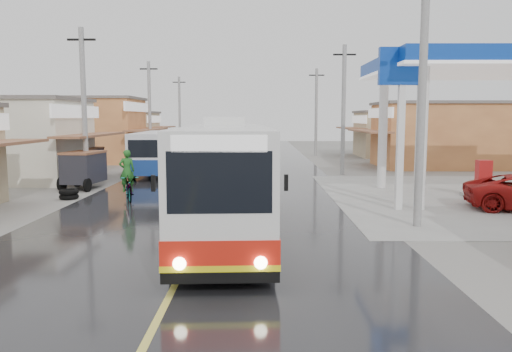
# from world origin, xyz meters

# --- Properties ---
(ground) EXTENTS (120.00, 120.00, 0.00)m
(ground) POSITION_xyz_m (0.00, 0.00, 0.00)
(ground) COLOR slate
(ground) RESTS_ON ground
(road) EXTENTS (12.00, 90.00, 0.02)m
(road) POSITION_xyz_m (0.00, 15.00, 0.01)
(road) COLOR black
(road) RESTS_ON ground
(centre_line) EXTENTS (0.15, 90.00, 0.01)m
(centre_line) POSITION_xyz_m (0.00, 15.00, 0.02)
(centre_line) COLOR #D8CC4C
(centre_line) RESTS_ON road
(shopfronts_left) EXTENTS (11.00, 44.00, 5.20)m
(shopfronts_left) POSITION_xyz_m (-13.00, 18.00, 0.00)
(shopfronts_left) COLOR tan
(shopfronts_left) RESTS_ON ground
(shopfronts_right) EXTENTS (11.00, 44.00, 4.80)m
(shopfronts_right) POSITION_xyz_m (15.00, 12.00, 0.00)
(shopfronts_right) COLOR beige
(shopfronts_right) RESTS_ON ground
(utility_poles_left) EXTENTS (1.60, 50.00, 8.00)m
(utility_poles_left) POSITION_xyz_m (-7.00, 16.00, 0.00)
(utility_poles_left) COLOR gray
(utility_poles_left) RESTS_ON ground
(utility_poles_right) EXTENTS (1.60, 36.00, 8.00)m
(utility_poles_right) POSITION_xyz_m (7.00, 15.00, 0.00)
(utility_poles_right) COLOR gray
(utility_poles_right) RESTS_ON ground
(coach_bus) EXTENTS (3.10, 11.57, 3.58)m
(coach_bus) POSITION_xyz_m (0.76, -0.85, 1.73)
(coach_bus) COLOR silver
(coach_bus) RESTS_ON road
(second_bus) EXTENTS (2.45, 8.07, 2.65)m
(second_bus) POSITION_xyz_m (-4.63, 15.02, 1.43)
(second_bus) COLOR silver
(second_bus) RESTS_ON road
(cyclist) EXTENTS (1.37, 2.18, 2.22)m
(cyclist) POSITION_xyz_m (-3.85, 5.13, 0.73)
(cyclist) COLOR black
(cyclist) RESTS_ON ground
(tricycle_near) EXTENTS (1.91, 2.65, 1.89)m
(tricycle_near) POSITION_xyz_m (-7.06, 8.70, 1.08)
(tricycle_near) COLOR #26262D
(tricycle_near) RESTS_ON ground
(tricycle_far) EXTENTS (2.19, 2.67, 1.76)m
(tricycle_far) POSITION_xyz_m (-9.00, 14.37, 1.00)
(tricycle_far) COLOR #26262D
(tricycle_far) RESTS_ON ground
(tyre_stack) EXTENTS (0.85, 0.85, 0.43)m
(tyre_stack) POSITION_xyz_m (-6.61, 5.52, 0.22)
(tyre_stack) COLOR black
(tyre_stack) RESTS_ON ground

